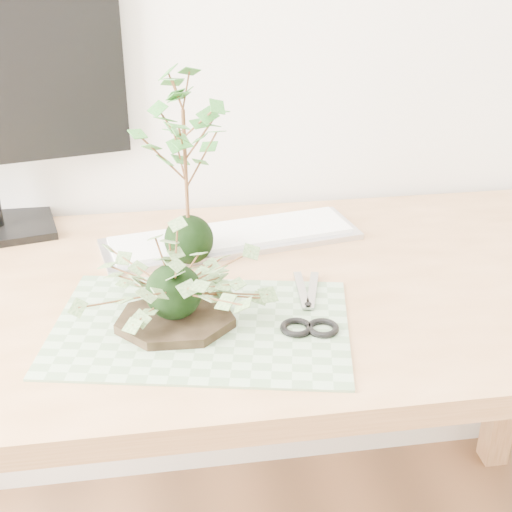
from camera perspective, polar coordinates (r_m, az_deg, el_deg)
name	(u,v)px	position (r m, az deg, el deg)	size (l,w,h in m)	color
desk	(220,332)	(1.25, -2.90, -6.06)	(1.60, 0.70, 0.74)	tan
cutting_mat	(201,327)	(1.09, -4.42, -5.65)	(0.45, 0.30, 0.00)	#65875E
stone_dish	(175,320)	(1.09, -6.46, -5.13)	(0.19, 0.19, 0.01)	black
ivy_kokedama	(172,268)	(1.05, -6.71, -0.94)	(0.25, 0.25, 0.17)	black
maple_kokedama	(183,122)	(1.20, -5.82, 10.58)	(0.26, 0.26, 0.37)	black
keyboard	(232,238)	(1.36, -1.97, 1.48)	(0.51, 0.23, 0.02)	#B6B6C0
scissors	(312,319)	(1.10, 4.53, -5.02)	(0.10, 0.21, 0.01)	gray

